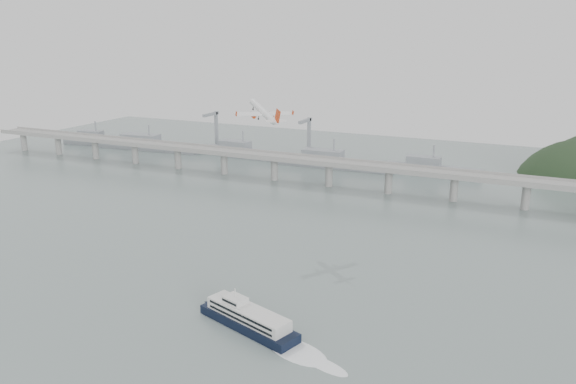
% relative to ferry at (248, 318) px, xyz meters
% --- Properties ---
extents(ground, '(900.00, 900.00, 0.00)m').
position_rel_ferry_xyz_m(ground, '(-20.89, 30.62, -4.24)').
color(ground, slate).
rests_on(ground, ground).
extents(bridge, '(800.00, 22.00, 23.90)m').
position_rel_ferry_xyz_m(bridge, '(-22.05, 230.62, 13.41)').
color(bridge, gray).
rests_on(bridge, ground).
extents(distant_fleet, '(453.00, 60.90, 40.00)m').
position_rel_ferry_xyz_m(distant_fleet, '(-176.25, 295.70, 1.98)').
color(distant_fleet, gray).
rests_on(distant_fleet, ground).
extents(ferry, '(80.52, 33.47, 15.64)m').
position_rel_ferry_xyz_m(ferry, '(0.00, 0.00, 0.00)').
color(ferry, black).
rests_on(ferry, ground).
extents(airliner, '(34.82, 33.32, 14.53)m').
position_rel_ferry_xyz_m(airliner, '(-44.62, 102.91, 72.96)').
color(airliner, white).
rests_on(airliner, ground).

